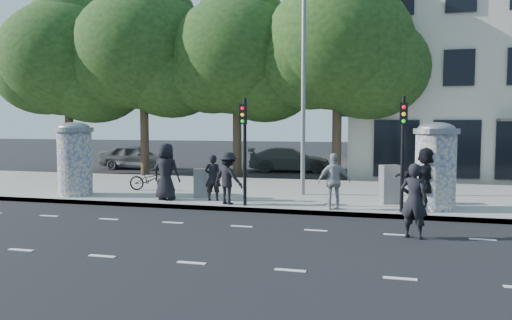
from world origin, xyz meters
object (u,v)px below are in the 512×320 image
(street_lamp, at_px, (303,67))
(man_road, at_px, (414,201))
(ped_a, at_px, (166,172))
(ped_b, at_px, (213,178))
(ped_d, at_px, (228,178))
(ad_column_right, at_px, (436,164))
(ped_f, at_px, (426,179))
(car_left, at_px, (136,157))
(cabinet_left, at_px, (201,183))
(car_right, at_px, (290,159))
(traffic_pole_near, at_px, (244,140))
(ped_e, at_px, (334,181))
(cabinet_right, at_px, (390,184))
(traffic_pole_far, at_px, (403,142))
(ad_column_left, at_px, (75,157))
(bicycle, at_px, (150,179))

(street_lamp, bearing_deg, man_road, -56.72)
(ped_a, distance_m, ped_b, 1.63)
(ped_a, relative_size, ped_d, 1.14)
(ad_column_right, height_order, ped_f, ad_column_right)
(ad_column_right, distance_m, car_left, 19.33)
(cabinet_left, distance_m, car_right, 11.63)
(traffic_pole_near, relative_size, ped_e, 1.98)
(ped_f, distance_m, cabinet_right, 1.57)
(street_lamp, xyz_separation_m, car_left, (-11.52, 9.00, -4.07))
(car_right, bearing_deg, ped_a, 159.60)
(street_lamp, xyz_separation_m, ped_e, (1.42, -2.78, -3.78))
(street_lamp, relative_size, ped_b, 5.13)
(cabinet_left, bearing_deg, ped_e, -28.10)
(ped_d, bearing_deg, car_left, -29.44)
(traffic_pole_far, height_order, cabinet_right, traffic_pole_far)
(ped_e, height_order, cabinet_left, ped_e)
(ped_a, height_order, ped_d, ped_a)
(ad_column_left, xyz_separation_m, ad_column_right, (12.40, 0.20, 0.00))
(traffic_pole_far, distance_m, ped_d, 5.54)
(traffic_pole_near, distance_m, man_road, 5.80)
(street_lamp, height_order, bicycle, street_lamp)
(ped_b, bearing_deg, cabinet_right, -176.55)
(ped_f, bearing_deg, car_right, -81.79)
(ped_a, distance_m, car_left, 13.44)
(traffic_pole_near, xyz_separation_m, ped_a, (-2.92, 0.50, -1.11))
(ad_column_left, bearing_deg, ped_d, -5.03)
(ped_d, xyz_separation_m, man_road, (5.60, -2.82, -0.09))
(traffic_pole_near, xyz_separation_m, ped_f, (5.51, 0.51, -1.11))
(cabinet_right, distance_m, car_left, 17.80)
(car_right, bearing_deg, ped_e, -174.82)
(ped_e, height_order, bicycle, ped_e)
(ped_b, distance_m, ped_e, 4.20)
(traffic_pole_far, bearing_deg, ped_f, 35.64)
(traffic_pole_near, relative_size, ped_d, 2.00)
(ped_b, distance_m, ped_f, 6.84)
(traffic_pole_near, xyz_separation_m, cabinet_left, (-1.92, 1.20, -1.57))
(ad_column_right, relative_size, traffic_pole_far, 0.78)
(street_lamp, height_order, ped_f, street_lamp)
(traffic_pole_near, relative_size, cabinet_right, 2.70)
(ped_a, bearing_deg, ped_f, -176.95)
(traffic_pole_far, relative_size, car_left, 0.80)
(ped_f, distance_m, car_left, 19.31)
(street_lamp, relative_size, cabinet_right, 6.36)
(traffic_pole_far, xyz_separation_m, bicycle, (-9.31, 2.50, -1.64))
(car_left, bearing_deg, ad_column_right, -127.16)
(street_lamp, height_order, ped_d, street_lamp)
(ped_a, xyz_separation_m, ped_f, (8.43, 0.01, -0.00))
(ad_column_right, relative_size, man_road, 1.45)
(cabinet_left, bearing_deg, man_road, -43.56)
(traffic_pole_near, xyz_separation_m, ped_b, (-1.32, 0.76, -1.30))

